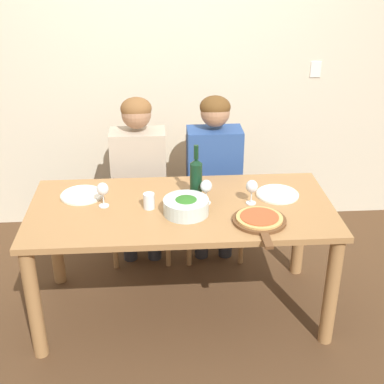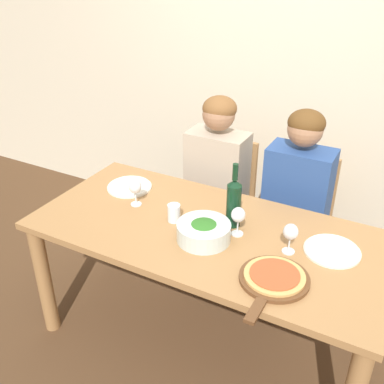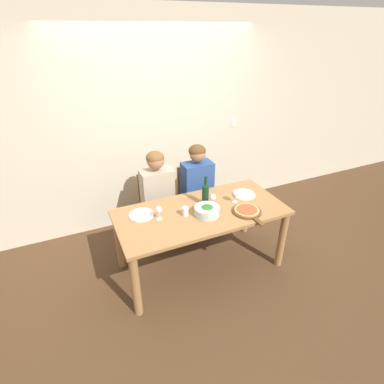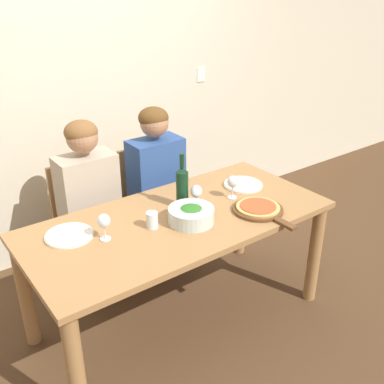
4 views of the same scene
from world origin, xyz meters
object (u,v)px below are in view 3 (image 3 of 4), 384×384
(chair_right, at_px, (194,196))
(dinner_plate_left, at_px, (141,215))
(water_tumbler, at_px, (185,211))
(broccoli_bowl, at_px, (207,211))
(dinner_plate_right, at_px, (244,194))
(chair_left, at_px, (156,204))
(pizza_on_board, at_px, (247,211))
(wine_glass_left, at_px, (159,210))
(person_woman, at_px, (158,190))
(wine_bottle, at_px, (205,194))
(wine_glass_centre, at_px, (213,198))
(wine_glass_right, at_px, (235,194))
(person_man, at_px, (198,182))

(chair_right, height_order, dinner_plate_left, chair_right)
(dinner_plate_left, relative_size, water_tumbler, 2.79)
(broccoli_bowl, height_order, dinner_plate_right, broccoli_bowl)
(chair_left, xyz_separation_m, water_tumbler, (0.08, -0.77, 0.32))
(dinner_plate_left, distance_m, pizza_on_board, 1.10)
(dinner_plate_left, height_order, wine_glass_left, wine_glass_left)
(person_woman, relative_size, wine_bottle, 3.54)
(wine_glass_centre, xyz_separation_m, water_tumbler, (-0.34, -0.04, -0.06))
(wine_glass_left, relative_size, water_tumbler, 1.61)
(pizza_on_board, bearing_deg, wine_glass_centre, 137.42)
(dinner_plate_left, bearing_deg, water_tumbler, -24.12)
(chair_right, relative_size, dinner_plate_right, 3.33)
(wine_glass_centre, bearing_deg, wine_glass_right, -4.74)
(wine_bottle, relative_size, dinner_plate_left, 1.31)
(chair_right, bearing_deg, person_man, -90.00)
(person_man, distance_m, wine_glass_centre, 0.65)
(chair_right, relative_size, dinner_plate_left, 3.33)
(person_woman, xyz_separation_m, wine_bottle, (0.36, -0.55, 0.16))
(water_tumbler, bearing_deg, person_woman, 96.61)
(dinner_plate_left, xyz_separation_m, wine_glass_centre, (0.75, -0.14, 0.10))
(dinner_plate_right, xyz_separation_m, water_tumbler, (-0.78, -0.11, 0.04))
(chair_left, relative_size, wine_glass_centre, 5.76)
(pizza_on_board, relative_size, water_tumbler, 4.72)
(broccoli_bowl, distance_m, wine_glass_centre, 0.18)
(pizza_on_board, relative_size, wine_glass_left, 2.92)
(chair_left, bearing_deg, chair_right, 0.00)
(person_man, height_order, broccoli_bowl, person_man)
(person_man, bearing_deg, chair_right, 90.00)
(dinner_plate_right, height_order, water_tumbler, water_tumbler)
(wine_glass_left, height_order, wine_glass_centre, same)
(dinner_plate_right, bearing_deg, broccoli_bowl, -161.48)
(pizza_on_board, relative_size, wine_glass_right, 2.92)
(wine_glass_centre, bearing_deg, person_man, 79.29)
(person_woman, relative_size, dinner_plate_left, 4.64)
(person_woman, height_order, water_tumbler, person_woman)
(person_man, xyz_separation_m, dinner_plate_left, (-0.87, -0.48, 0.03))
(person_woman, bearing_deg, water_tumbler, -83.39)
(wine_bottle, distance_m, pizza_on_board, 0.48)
(wine_glass_left, bearing_deg, water_tumbler, -9.11)
(wine_glass_right, height_order, wine_glass_centre, same)
(broccoli_bowl, xyz_separation_m, wine_glass_centre, (0.13, 0.12, 0.06))
(person_man, distance_m, dinner_plate_right, 0.64)
(chair_right, xyz_separation_m, water_tumbler, (-0.45, -0.77, 0.32))
(dinner_plate_left, height_order, dinner_plate_right, same)
(wine_glass_right, bearing_deg, person_man, 103.07)
(person_woman, bearing_deg, dinner_plate_left, -124.93)
(chair_right, relative_size, wine_glass_centre, 5.76)
(chair_right, height_order, pizza_on_board, chair_right)
(dinner_plate_right, xyz_separation_m, wine_glass_right, (-0.18, -0.09, 0.10))
(wine_bottle, relative_size, dinner_plate_right, 1.31)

